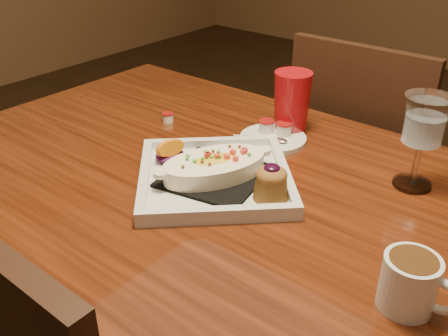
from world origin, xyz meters
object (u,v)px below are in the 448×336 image
Objects in this scene: saucer at (272,136)px; chair_far at (363,172)px; coffee_mug at (411,282)px; table at (241,227)px; goblet at (424,126)px; red_tumbler at (292,103)px; plate at (219,173)px.

chair_far is at bearing 79.44° from saucer.
chair_far reaches higher than coffee_mug.
table is 0.65m from chair_far.
saucer is at bearing -179.30° from goblet.
goblet reaches higher than table.
goblet is at bearing 40.81° from table.
goblet is (0.26, -0.40, 0.38)m from chair_far.
table is 0.35m from red_tumbler.
coffee_mug is at bearing -35.95° from saucer.
chair_far is 0.70m from plate.
saucer is at bearing 79.44° from chair_far.
table is 3.52× the size of plate.
red_tumbler reaches higher than saucer.
plate and coffee_mug have the same top height.
plate reaches higher than table.
red_tumbler is at bearing 85.99° from saucer.
coffee_mug is 0.59× the size of goblet.
coffee_mug is (0.43, -0.09, 0.02)m from plate.
plate is 0.31m from red_tumbler.
plate is at bearing 165.94° from coffee_mug.
saucer reaches higher than table.
goblet is 0.36m from saucer.
plate is at bearing -141.99° from goblet.
red_tumbler is (-0.02, 0.31, 0.05)m from plate.
red_tumbler is (0.00, 0.07, 0.07)m from saucer.
plate is 3.79× the size of coffee_mug.
saucer is at bearing -94.01° from red_tumbler.
coffee_mug is (0.38, -0.74, 0.29)m from chair_far.
coffee_mug is (0.38, -0.11, 0.14)m from table.
coffee_mug reaches higher than saucer.
goblet is 1.22× the size of saucer.
chair_far reaches higher than table.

